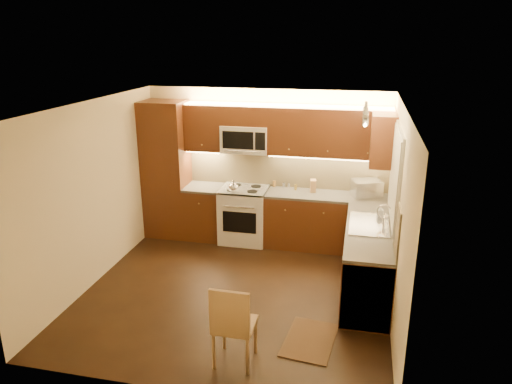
% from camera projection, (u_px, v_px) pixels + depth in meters
% --- Properties ---
extents(floor, '(4.00, 4.00, 0.01)m').
position_uv_depth(floor, '(237.00, 291.00, 6.53)').
color(floor, black).
rests_on(floor, ground).
extents(ceiling, '(4.00, 4.00, 0.01)m').
position_uv_depth(ceiling, '(234.00, 106.00, 5.75)').
color(ceiling, beige).
rests_on(ceiling, ground).
extents(wall_back, '(4.00, 0.01, 2.50)m').
position_uv_depth(wall_back, '(266.00, 165.00, 8.00)').
color(wall_back, beige).
rests_on(wall_back, ground).
extents(wall_front, '(4.00, 0.01, 2.50)m').
position_uv_depth(wall_front, '(178.00, 278.00, 4.29)').
color(wall_front, beige).
rests_on(wall_front, ground).
extents(wall_left, '(0.01, 4.00, 2.50)m').
position_uv_depth(wall_left, '(94.00, 194.00, 6.56)').
color(wall_left, beige).
rests_on(wall_left, ground).
extents(wall_right, '(0.01, 4.00, 2.50)m').
position_uv_depth(wall_right, '(397.00, 216.00, 5.73)').
color(wall_right, beige).
rests_on(wall_right, ground).
extents(pantry, '(0.70, 0.60, 2.30)m').
position_uv_depth(pantry, '(167.00, 170.00, 8.09)').
color(pantry, '#45270E').
rests_on(pantry, floor).
extents(base_cab_back_left, '(0.62, 0.60, 0.86)m').
position_uv_depth(base_cab_back_left, '(205.00, 213.00, 8.18)').
color(base_cab_back_left, '#45270E').
rests_on(base_cab_back_left, floor).
extents(counter_back_left, '(0.62, 0.60, 0.04)m').
position_uv_depth(counter_back_left, '(204.00, 187.00, 8.04)').
color(counter_back_left, '#3C3936').
rests_on(counter_back_left, base_cab_back_left).
extents(base_cab_back_right, '(1.92, 0.60, 0.86)m').
position_uv_depth(base_cab_back_right, '(325.00, 222.00, 7.76)').
color(base_cab_back_right, '#45270E').
rests_on(base_cab_back_right, floor).
extents(counter_back_right, '(1.92, 0.60, 0.04)m').
position_uv_depth(counter_back_right, '(326.00, 196.00, 7.62)').
color(counter_back_right, '#3C3936').
rests_on(counter_back_right, base_cab_back_right).
extents(base_cab_right, '(0.60, 2.00, 0.86)m').
position_uv_depth(base_cab_right, '(367.00, 261.00, 6.42)').
color(base_cab_right, '#45270E').
rests_on(base_cab_right, floor).
extents(counter_right, '(0.60, 2.00, 0.04)m').
position_uv_depth(counter_right, '(369.00, 230.00, 6.28)').
color(counter_right, '#3C3936').
rests_on(counter_right, base_cab_right).
extents(dishwasher, '(0.58, 0.60, 0.84)m').
position_uv_depth(dishwasher, '(366.00, 287.00, 5.77)').
color(dishwasher, silver).
rests_on(dishwasher, floor).
extents(backsplash_back, '(3.30, 0.02, 0.60)m').
position_uv_depth(backsplash_back, '(287.00, 169.00, 7.93)').
color(backsplash_back, tan).
rests_on(backsplash_back, wall_back).
extents(backsplash_right, '(0.02, 2.00, 0.60)m').
position_uv_depth(backsplash_right, '(394.00, 209.00, 6.12)').
color(backsplash_right, tan).
rests_on(backsplash_right, wall_right).
extents(upper_cab_back_left, '(0.62, 0.35, 0.75)m').
position_uv_depth(upper_cab_back_left, '(205.00, 127.00, 7.85)').
color(upper_cab_back_left, '#45270E').
rests_on(upper_cab_back_left, wall_back).
extents(upper_cab_back_right, '(1.92, 0.35, 0.75)m').
position_uv_depth(upper_cab_back_right, '(330.00, 132.00, 7.43)').
color(upper_cab_back_right, '#45270E').
rests_on(upper_cab_back_right, wall_back).
extents(upper_cab_bridge, '(0.76, 0.35, 0.31)m').
position_uv_depth(upper_cab_bridge, '(246.00, 115.00, 7.64)').
color(upper_cab_bridge, '#45270E').
rests_on(upper_cab_bridge, wall_back).
extents(upper_cab_right_corner, '(0.35, 0.50, 0.75)m').
position_uv_depth(upper_cab_right_corner, '(383.00, 140.00, 6.87)').
color(upper_cab_right_corner, '#45270E').
rests_on(upper_cab_right_corner, wall_right).
extents(stove, '(0.76, 0.65, 0.92)m').
position_uv_depth(stove, '(244.00, 215.00, 8.01)').
color(stove, silver).
rests_on(stove, floor).
extents(microwave, '(0.76, 0.38, 0.44)m').
position_uv_depth(microwave, '(246.00, 139.00, 7.74)').
color(microwave, silver).
rests_on(microwave, wall_back).
extents(window_frame, '(0.03, 1.44, 1.24)m').
position_uv_depth(window_frame, '(396.00, 176.00, 6.14)').
color(window_frame, silver).
rests_on(window_frame, wall_right).
extents(window_blinds, '(0.02, 1.36, 1.16)m').
position_uv_depth(window_blinds, '(394.00, 176.00, 6.14)').
color(window_blinds, silver).
rests_on(window_blinds, wall_right).
extents(sink, '(0.52, 0.86, 0.15)m').
position_uv_depth(sink, '(370.00, 219.00, 6.39)').
color(sink, silver).
rests_on(sink, counter_right).
extents(faucet, '(0.20, 0.04, 0.30)m').
position_uv_depth(faucet, '(384.00, 215.00, 6.33)').
color(faucet, silver).
rests_on(faucet, counter_right).
extents(track_light_bar, '(0.04, 1.20, 0.03)m').
position_uv_depth(track_light_bar, '(366.00, 109.00, 5.82)').
color(track_light_bar, silver).
rests_on(track_light_bar, ceiling).
extents(kettle, '(0.22, 0.22, 0.20)m').
position_uv_depth(kettle, '(234.00, 186.00, 7.66)').
color(kettle, silver).
rests_on(kettle, stove).
extents(toaster_oven, '(0.52, 0.45, 0.26)m').
position_uv_depth(toaster_oven, '(366.00, 188.00, 7.50)').
color(toaster_oven, silver).
rests_on(toaster_oven, counter_back_right).
extents(knife_block, '(0.11, 0.16, 0.20)m').
position_uv_depth(knife_block, '(313.00, 186.00, 7.73)').
color(knife_block, '#996945').
rests_on(knife_block, counter_back_right).
extents(spice_jar_a, '(0.05, 0.05, 0.08)m').
position_uv_depth(spice_jar_a, '(289.00, 185.00, 7.96)').
color(spice_jar_a, silver).
rests_on(spice_jar_a, counter_back_right).
extents(spice_jar_b, '(0.06, 0.06, 0.10)m').
position_uv_depth(spice_jar_b, '(296.00, 187.00, 7.83)').
color(spice_jar_b, olive).
rests_on(spice_jar_b, counter_back_right).
extents(spice_jar_c, '(0.06, 0.06, 0.10)m').
position_uv_depth(spice_jar_c, '(284.00, 185.00, 7.93)').
color(spice_jar_c, silver).
rests_on(spice_jar_c, counter_back_right).
extents(spice_jar_d, '(0.06, 0.06, 0.10)m').
position_uv_depth(spice_jar_d, '(274.00, 184.00, 8.01)').
color(spice_jar_d, olive).
rests_on(spice_jar_d, counter_back_right).
extents(soap_bottle, '(0.10, 0.10, 0.18)m').
position_uv_depth(soap_bottle, '(380.00, 212.00, 6.63)').
color(soap_bottle, silver).
rests_on(soap_bottle, counter_right).
extents(rug, '(0.62, 0.86, 0.01)m').
position_uv_depth(rug, '(310.00, 340.00, 5.47)').
color(rug, black).
rests_on(rug, floor).
extents(dining_chair, '(0.42, 0.42, 0.94)m').
position_uv_depth(dining_chair, '(235.00, 322.00, 4.99)').
color(dining_chair, '#996945').
rests_on(dining_chair, floor).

